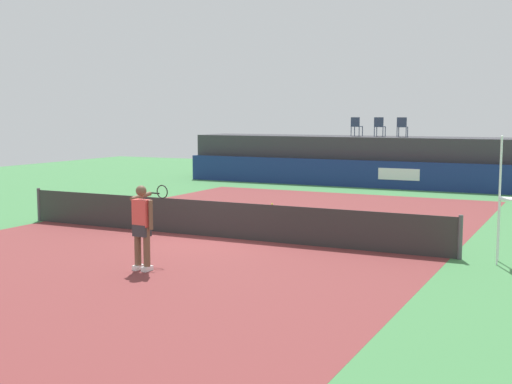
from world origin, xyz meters
The scene contains 13 objects.
ground_plane centered at (0.00, 3.00, 0.00)m, with size 48.00×48.00×0.00m, color #3D7A42.
court_inner centered at (0.00, 0.00, 0.00)m, with size 12.00×22.00×0.00m, color maroon.
sponsor_wall centered at (0.01, 13.50, 0.60)m, with size 18.00×0.22×1.20m.
spectator_platform centered at (0.00, 15.30, 1.10)m, with size 18.00×2.80×2.20m, color #38383D.
spectator_chair_far_left centered at (-1.23, 15.47, 2.69)m, with size 0.48×0.48×0.89m.
spectator_chair_left centered at (-0.06, 15.27, 2.69)m, with size 0.44×0.44×0.89m.
spectator_chair_center centered at (1.04, 15.12, 2.69)m, with size 0.47×0.47×0.89m.
umpire_chair centered at (7.09, -0.01, 1.59)m, with size 0.47×0.47×2.76m.
tennis_net centered at (0.00, 0.00, 0.47)m, with size 12.40×0.02×0.95m, color #2D2D2D.
net_post_near centered at (-6.20, 0.00, 0.50)m, with size 0.10×0.10×1.00m, color #4C4C51.
net_post_far centered at (6.20, 0.00, 0.50)m, with size 0.10×0.10×1.00m, color #4C4C51.
tennis_player centered at (0.49, -3.98, 0.96)m, with size 0.62×1.16×1.77m.
tennis_ball centered at (-1.38, 6.39, 0.04)m, with size 0.07×0.07×0.07m, color #D8EA33.
Camera 1 is at (8.68, -15.27, 3.21)m, focal length 47.46 mm.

